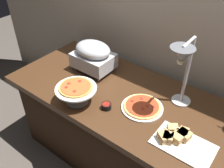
{
  "coord_description": "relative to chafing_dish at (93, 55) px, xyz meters",
  "views": [
    {
      "loc": [
        0.81,
        -1.22,
        1.96
      ],
      "look_at": [
        -0.12,
        0.0,
        0.81
      ],
      "focal_mm": 39.66,
      "sensor_mm": 36.0,
      "label": 1
    }
  ],
  "objects": [
    {
      "name": "buffet_table",
      "position": [
        0.42,
        -0.12,
        -0.53
      ],
      "size": [
        1.9,
        0.84,
        0.76
      ],
      "color": "#422816",
      "rests_on": "ground_plane"
    },
    {
      "name": "heat_lamp",
      "position": [
        0.78,
        -0.06,
        0.26
      ],
      "size": [
        0.15,
        0.32,
        0.53
      ],
      "color": "#B7BABF",
      "rests_on": "buffet_table"
    },
    {
      "name": "ground_plane",
      "position": [
        0.42,
        -0.12,
        -0.91
      ],
      "size": [
        8.0,
        8.0,
        0.0
      ],
      "primitive_type": "plane",
      "color": "#4C443D"
    },
    {
      "name": "sandwich_platter",
      "position": [
        0.93,
        -0.29,
        -0.13
      ],
      "size": [
        0.37,
        0.23,
        0.06
      ],
      "color": "white",
      "rests_on": "buffet_table"
    },
    {
      "name": "sauce_cup_near",
      "position": [
        0.4,
        -0.32,
        -0.13
      ],
      "size": [
        0.07,
        0.07,
        0.04
      ],
      "color": "black",
      "rests_on": "buffet_table"
    },
    {
      "name": "back_wall",
      "position": [
        0.42,
        0.38,
        0.29
      ],
      "size": [
        4.4,
        0.04,
        2.4
      ],
      "primitive_type": "cube",
      "color": "tan",
      "rests_on": "ground_plane"
    },
    {
      "name": "pizza_plate_front",
      "position": [
        0.6,
        -0.16,
        -0.14
      ],
      "size": [
        0.3,
        0.3,
        0.03
      ],
      "color": "white",
      "rests_on": "buffet_table"
    },
    {
      "name": "chafing_dish",
      "position": [
        0.0,
        0.0,
        0.0
      ],
      "size": [
        0.34,
        0.25,
        0.27
      ],
      "color": "#B7BABF",
      "rests_on": "buffet_table"
    },
    {
      "name": "pizza_plate_center",
      "position": [
        0.18,
        -0.4,
        -0.04
      ],
      "size": [
        0.3,
        0.3,
        0.15
      ],
      "color": "#595B60",
      "rests_on": "buffet_table"
    }
  ]
}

